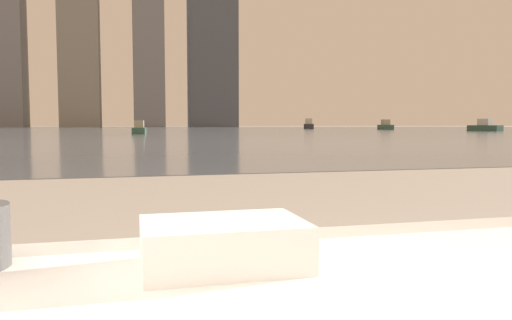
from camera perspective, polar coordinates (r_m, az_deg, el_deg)
towel_stack at (r=0.87m, az=-3.76°, el=-9.53°), size 0.27×0.19×0.08m
harbor_water at (r=62.09m, az=-14.09°, el=3.35°), size 180.00×110.00×0.01m
harbor_boat_0 at (r=66.29m, az=14.58°, el=3.79°), size 1.91×3.62×1.29m
harbor_boat_1 at (r=55.63m, az=24.69°, el=3.48°), size 2.07×3.52×1.25m
harbor_boat_2 at (r=36.88m, az=-13.20°, el=3.45°), size 1.10×2.66×0.97m
harbor_boat_3 at (r=75.32m, az=6.04°, el=3.99°), size 2.68×4.33×1.54m
skyline_tower_2 at (r=122.51m, az=-27.25°, el=12.98°), size 9.53×7.97×40.99m
skyline_tower_5 at (r=120.88m, az=-4.99°, el=12.01°), size 11.32×6.26×34.56m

